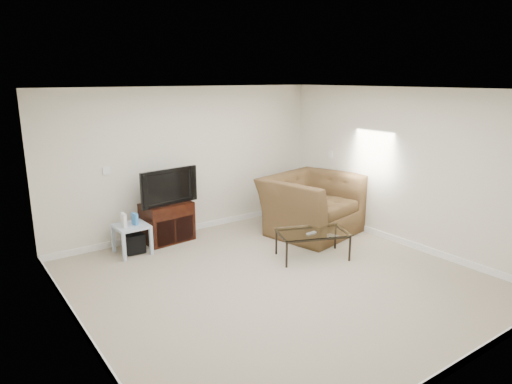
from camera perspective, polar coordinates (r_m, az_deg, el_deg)
floor at (r=6.23m, az=2.69°, el=-10.94°), size 5.00×5.00×0.00m
ceiling at (r=5.65m, az=2.99°, el=12.70°), size 5.00×5.00×0.00m
wall_back at (r=7.89m, az=-8.48°, el=3.84°), size 5.00×0.02×2.50m
wall_left at (r=4.75m, az=-21.69°, el=-3.92°), size 0.02×5.00×2.50m
wall_right at (r=7.59m, az=17.88°, el=2.90°), size 0.02×5.00×2.50m
plate_back at (r=7.36m, az=-18.18°, el=2.55°), size 0.12×0.02×0.12m
plate_right_switch at (r=8.61m, az=9.32°, el=4.67°), size 0.02×0.09×0.13m
plate_right_outlet at (r=8.61m, az=10.46°, el=-1.86°), size 0.02×0.08×0.12m
tv_stand at (r=7.69m, az=-11.08°, el=-3.67°), size 0.82×0.60×0.65m
dvd_player at (r=7.59m, az=-11.00°, el=-2.20°), size 0.42×0.31×0.06m
television at (r=7.50m, az=-11.18°, el=0.76°), size 0.96×0.31×0.59m
side_table at (r=7.28m, az=-15.22°, el=-5.72°), size 0.49×0.49×0.46m
subwoofer at (r=7.33m, az=-15.03°, el=-6.13°), size 0.30×0.30×0.29m
game_console at (r=7.12m, az=-16.19°, el=-3.40°), size 0.05×0.15×0.21m
game_case at (r=7.18m, az=-14.90°, el=-3.28°), size 0.07×0.14×0.18m
recliner at (r=7.90m, az=7.00°, el=-0.39°), size 1.72×1.31×1.35m
coffee_table at (r=6.93m, az=7.06°, el=-6.54°), size 1.19×0.93×0.41m
remote at (r=6.77m, az=6.92°, el=-5.11°), size 0.16×0.05×0.02m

